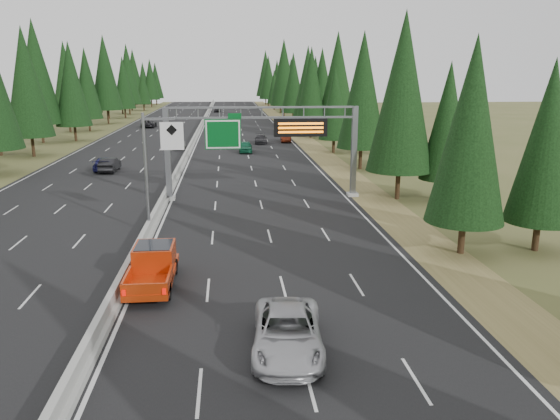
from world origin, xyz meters
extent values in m
cube|color=black|center=(0.00, 80.00, 0.04)|extent=(32.00, 260.00, 0.08)
cube|color=olive|center=(17.80, 80.00, 0.03)|extent=(3.60, 260.00, 0.06)
cube|color=#505628|center=(-17.80, 80.00, 0.03)|extent=(3.60, 260.00, 0.06)
cube|color=#999994|center=(0.00, 80.00, 0.23)|extent=(0.70, 260.00, 0.30)
cube|color=#999994|center=(0.00, 80.00, 0.63)|extent=(0.30, 260.00, 0.60)
cube|color=slate|center=(0.35, 35.00, 3.98)|extent=(0.45, 0.45, 7.80)
cube|color=#999994|center=(0.35, 35.00, 0.23)|extent=(0.90, 0.90, 0.30)
cube|color=slate|center=(16.20, 35.00, 3.98)|extent=(0.45, 0.45, 7.80)
cube|color=#999994|center=(16.20, 35.00, 0.23)|extent=(0.90, 0.90, 0.30)
cube|color=slate|center=(8.28, 35.00, 7.80)|extent=(15.85, 0.35, 0.16)
cube|color=slate|center=(8.28, 35.00, 6.96)|extent=(15.85, 0.35, 0.16)
cube|color=#054C19|center=(5.00, 34.75, 5.63)|extent=(3.00, 0.10, 2.50)
cube|color=silver|center=(5.00, 34.69, 5.63)|extent=(2.85, 0.02, 2.35)
cube|color=#054C19|center=(6.00, 34.75, 7.13)|extent=(1.10, 0.10, 0.45)
cube|color=black|center=(11.50, 34.70, 6.13)|extent=(4.50, 0.40, 1.50)
cube|color=orange|center=(11.50, 34.48, 6.48)|extent=(3.80, 0.02, 0.18)
cube|color=orange|center=(11.50, 34.48, 6.13)|extent=(3.80, 0.02, 0.18)
cube|color=orange|center=(11.50, 34.48, 5.78)|extent=(3.80, 0.02, 0.18)
cylinder|color=slate|center=(0.00, 25.00, 4.08)|extent=(0.20, 0.20, 8.00)
cube|color=#999994|center=(0.00, 25.00, 0.18)|extent=(0.50, 0.50, 0.20)
cube|color=slate|center=(1.00, 25.00, 7.68)|extent=(2.00, 0.15, 0.15)
cube|color=silver|center=(1.80, 24.88, 6.58)|extent=(1.50, 0.06, 1.80)
cylinder|color=black|center=(19.13, 18.93, 1.02)|extent=(0.40, 0.40, 2.03)
cone|color=black|center=(19.13, 18.93, 7.36)|extent=(4.57, 4.57, 10.66)
cylinder|color=black|center=(23.94, 19.15, 0.92)|extent=(0.40, 0.40, 1.83)
cone|color=black|center=(23.94, 19.15, 6.64)|extent=(4.12, 4.12, 9.62)
cylinder|color=black|center=(19.86, 33.83, 1.25)|extent=(0.40, 0.40, 2.49)
cone|color=black|center=(19.86, 33.83, 9.04)|extent=(5.61, 5.61, 13.09)
cylinder|color=black|center=(23.52, 32.95, 0.93)|extent=(0.40, 0.40, 1.85)
cone|color=black|center=(23.52, 32.95, 6.72)|extent=(4.17, 4.17, 9.73)
cylinder|color=black|center=(20.34, 49.34, 1.21)|extent=(0.40, 0.40, 2.43)
cone|color=black|center=(20.34, 49.34, 8.80)|extent=(5.46, 5.46, 12.74)
cylinder|color=black|center=(24.33, 49.75, 1.13)|extent=(0.40, 0.40, 2.25)
cone|color=black|center=(24.33, 49.75, 8.17)|extent=(5.07, 5.07, 11.83)
cylinder|color=black|center=(19.82, 62.71, 0.93)|extent=(0.40, 0.40, 1.85)
cone|color=black|center=(19.82, 62.71, 6.72)|extent=(4.17, 4.17, 9.73)
cylinder|color=black|center=(23.57, 62.54, 0.91)|extent=(0.40, 0.40, 1.82)
cone|color=black|center=(23.57, 62.54, 6.61)|extent=(4.10, 4.10, 9.57)
cylinder|color=black|center=(19.41, 80.99, 1.20)|extent=(0.40, 0.40, 2.40)
cone|color=black|center=(19.41, 80.99, 8.71)|extent=(5.40, 5.40, 12.61)
cylinder|color=black|center=(23.74, 80.78, 1.40)|extent=(0.40, 0.40, 2.79)
cone|color=black|center=(23.74, 80.78, 10.12)|extent=(6.28, 6.28, 14.65)
cylinder|color=black|center=(20.90, 95.23, 1.27)|extent=(0.40, 0.40, 2.54)
cone|color=black|center=(20.90, 95.23, 9.21)|extent=(5.72, 5.72, 13.34)
cylinder|color=black|center=(23.86, 96.62, 1.24)|extent=(0.40, 0.40, 2.49)
cone|color=black|center=(23.86, 96.62, 9.02)|extent=(5.60, 5.60, 13.06)
cylinder|color=black|center=(19.80, 109.44, 1.19)|extent=(0.40, 0.40, 2.39)
cone|color=black|center=(19.80, 109.44, 8.65)|extent=(5.37, 5.37, 12.52)
cylinder|color=black|center=(24.69, 110.01, 1.15)|extent=(0.40, 0.40, 2.31)
cone|color=black|center=(24.69, 110.01, 8.37)|extent=(5.19, 5.19, 12.12)
cylinder|color=black|center=(19.44, 126.00, 1.52)|extent=(0.40, 0.40, 3.04)
cone|color=black|center=(19.44, 126.00, 11.01)|extent=(6.83, 6.83, 15.94)
cylinder|color=black|center=(24.97, 126.67, 1.03)|extent=(0.40, 0.40, 2.06)
cone|color=black|center=(24.97, 126.67, 7.46)|extent=(4.63, 4.63, 10.80)
cylinder|color=black|center=(20.28, 143.78, 1.10)|extent=(0.40, 0.40, 2.21)
cone|color=black|center=(20.28, 143.78, 8.01)|extent=(4.97, 4.97, 11.60)
cylinder|color=black|center=(23.79, 143.20, 1.32)|extent=(0.40, 0.40, 2.64)
cone|color=black|center=(23.79, 143.20, 9.56)|extent=(5.94, 5.94, 13.85)
cylinder|color=black|center=(19.70, 157.63, 0.95)|extent=(0.40, 0.40, 1.90)
cone|color=black|center=(19.70, 157.63, 6.90)|extent=(4.28, 4.28, 9.99)
cylinder|color=black|center=(24.93, 158.40, 1.23)|extent=(0.40, 0.40, 2.46)
cone|color=black|center=(24.93, 158.40, 8.91)|extent=(5.53, 5.53, 12.90)
cylinder|color=black|center=(19.09, 173.21, 1.33)|extent=(0.40, 0.40, 2.66)
cone|color=black|center=(19.09, 173.21, 9.63)|extent=(5.98, 5.98, 13.95)
cylinder|color=black|center=(23.16, 175.19, 1.13)|extent=(0.40, 0.40, 2.26)
cone|color=black|center=(23.16, 175.19, 8.18)|extent=(5.08, 5.08, 11.85)
cylinder|color=black|center=(19.24, 187.96, 1.52)|extent=(0.40, 0.40, 3.03)
cone|color=black|center=(19.24, 187.96, 11.00)|extent=(6.83, 6.83, 15.93)
cylinder|color=black|center=(23.43, 189.35, 1.25)|extent=(0.40, 0.40, 2.50)
cone|color=black|center=(23.43, 189.35, 9.07)|extent=(5.63, 5.63, 13.14)
cylinder|color=black|center=(-20.01, 62.91, 1.32)|extent=(0.40, 0.40, 2.64)
cone|color=black|center=(-20.01, 62.91, 9.57)|extent=(5.94, 5.94, 13.86)
cylinder|color=black|center=(-24.66, 64.26, 1.21)|extent=(0.40, 0.40, 2.43)
cylinder|color=black|center=(-19.01, 79.70, 1.25)|extent=(0.40, 0.40, 2.50)
cone|color=black|center=(-19.01, 79.70, 9.05)|extent=(5.62, 5.62, 13.10)
cylinder|color=black|center=(-23.64, 78.25, 1.50)|extent=(0.40, 0.40, 3.01)
cone|color=black|center=(-23.64, 78.25, 10.89)|extent=(6.76, 6.76, 15.78)
cylinder|color=black|center=(-20.77, 96.53, 1.18)|extent=(0.40, 0.40, 2.35)
cone|color=black|center=(-20.77, 96.53, 8.53)|extent=(5.30, 5.30, 12.36)
cylinder|color=black|center=(-24.06, 95.27, 1.32)|extent=(0.40, 0.40, 2.64)
cone|color=black|center=(-24.06, 95.27, 9.56)|extent=(5.93, 5.93, 13.84)
cylinder|color=black|center=(-20.68, 112.98, 1.50)|extent=(0.40, 0.40, 3.00)
cone|color=black|center=(-20.68, 112.98, 10.89)|extent=(6.76, 6.76, 15.77)
cylinder|color=black|center=(-23.91, 109.59, 1.28)|extent=(0.40, 0.40, 2.56)
cone|color=black|center=(-23.91, 109.59, 9.29)|extent=(5.77, 5.77, 13.46)
cylinder|color=black|center=(-19.67, 128.20, 1.19)|extent=(0.40, 0.40, 2.37)
cone|color=black|center=(-19.67, 128.20, 8.59)|extent=(5.33, 5.33, 12.45)
cylinder|color=black|center=(-23.45, 127.22, 1.16)|extent=(0.40, 0.40, 2.32)
cone|color=black|center=(-23.45, 127.22, 8.41)|extent=(5.22, 5.22, 12.18)
cylinder|color=black|center=(-20.79, 141.24, 1.47)|extent=(0.40, 0.40, 2.95)
cone|color=black|center=(-20.79, 141.24, 10.68)|extent=(6.63, 6.63, 15.47)
cylinder|color=black|center=(-23.25, 144.16, 0.97)|extent=(0.40, 0.40, 1.93)
cone|color=black|center=(-23.25, 144.16, 7.01)|extent=(4.35, 4.35, 10.15)
cylinder|color=black|center=(-19.22, 156.55, 0.99)|extent=(0.40, 0.40, 1.99)
cone|color=black|center=(-19.22, 156.55, 7.20)|extent=(4.47, 4.47, 10.42)
cylinder|color=black|center=(-23.02, 158.39, 0.89)|extent=(0.40, 0.40, 1.77)
cone|color=black|center=(-23.02, 158.39, 6.42)|extent=(3.98, 3.98, 9.30)
cylinder|color=black|center=(-19.44, 175.22, 1.25)|extent=(0.40, 0.40, 2.49)
cone|color=black|center=(-19.44, 175.22, 9.03)|extent=(5.61, 5.61, 13.08)
cylinder|color=black|center=(-24.75, 175.39, 1.49)|extent=(0.40, 0.40, 2.97)
cone|color=black|center=(-24.75, 175.39, 10.78)|extent=(6.69, 6.69, 15.61)
cylinder|color=black|center=(-19.56, 189.61, 1.17)|extent=(0.40, 0.40, 2.35)
cone|color=black|center=(-19.56, 189.61, 8.51)|extent=(5.28, 5.28, 12.32)
cylinder|color=black|center=(-23.99, 190.75, 1.19)|extent=(0.40, 0.40, 2.38)
cone|color=black|center=(-23.99, 190.75, 8.63)|extent=(5.35, 5.35, 12.49)
imported|color=#ADADB2|center=(7.51, 8.00, 0.87)|extent=(3.13, 5.92, 1.58)
cylinder|color=black|center=(0.61, 13.43, 0.50)|extent=(0.31, 0.84, 0.84)
cylinder|color=black|center=(2.39, 13.43, 0.50)|extent=(0.31, 0.84, 0.84)
cylinder|color=black|center=(0.61, 16.89, 0.50)|extent=(0.31, 0.84, 0.84)
cylinder|color=black|center=(2.39, 16.89, 0.50)|extent=(0.31, 0.84, 0.84)
cube|color=#B62F0B|center=(1.50, 15.21, 0.66)|extent=(2.10, 5.88, 0.31)
cube|color=#B62F0B|center=(1.50, 16.15, 1.39)|extent=(1.99, 2.31, 1.15)
cube|color=black|center=(1.50, 16.15, 1.71)|extent=(1.78, 1.99, 0.58)
cube|color=#B62F0B|center=(0.50, 13.64, 1.02)|extent=(0.10, 2.52, 0.63)
cube|color=#B62F0B|center=(2.50, 13.64, 1.02)|extent=(0.10, 2.52, 0.63)
cube|color=#B62F0B|center=(1.50, 12.38, 1.02)|extent=(2.10, 0.10, 0.63)
imported|color=#16603F|center=(7.79, 63.80, 0.84)|extent=(1.92, 4.50, 1.51)
imported|color=#571A0C|center=(14.50, 75.13, 0.81)|extent=(1.75, 4.52, 1.47)
imported|color=black|center=(10.49, 73.52, 0.75)|extent=(2.05, 4.68, 1.34)
imported|color=#BCBCBC|center=(2.74, 97.16, 0.75)|extent=(2.26, 4.86, 1.35)
imported|color=black|center=(2.57, 147.15, 0.79)|extent=(1.95, 4.26, 1.41)
imported|color=black|center=(-7.63, 49.96, 0.83)|extent=(1.67, 4.60, 1.51)
imported|color=#171650|center=(-8.40, 50.74, 0.80)|extent=(2.38, 5.07, 1.43)
imported|color=silver|center=(-1.56, 68.02, 0.82)|extent=(1.94, 4.43, 1.48)
imported|color=black|center=(-10.47, 102.32, 0.84)|extent=(2.67, 5.55, 1.52)
camera|label=1|loc=(5.41, -11.00, 10.44)|focal=35.00mm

